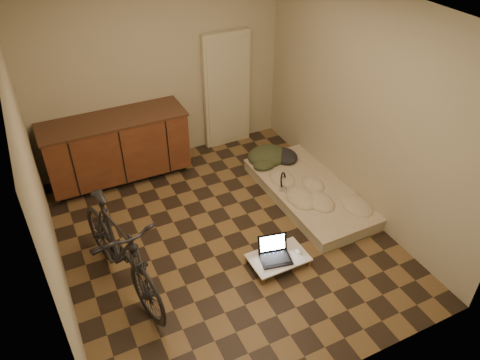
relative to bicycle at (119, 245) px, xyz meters
name	(u,v)px	position (x,y,z in m)	size (l,w,h in m)	color
room_shell	(221,141)	(1.20, 0.23, 0.74)	(3.50, 4.00, 2.60)	brown
cabinets	(117,148)	(0.45, 1.93, -0.10)	(1.84, 0.62, 0.91)	black
appliance_panel	(226,90)	(2.15, 2.17, 0.29)	(0.70, 0.10, 1.70)	beige
bicycle	(119,245)	(0.00, 0.00, 0.00)	(0.51, 1.74, 1.13)	black
futon	(309,192)	(2.50, 0.43, -0.48)	(0.93, 1.91, 0.16)	beige
clothing_pile	(272,152)	(2.40, 1.22, -0.28)	(0.60, 0.50, 0.24)	#303821
headphones	(283,181)	(2.21, 0.59, -0.31)	(0.27, 0.24, 0.18)	black
lap_desk	(278,258)	(1.55, -0.43, -0.47)	(0.63, 0.41, 0.10)	brown
laptop	(275,253)	(1.52, -0.40, -0.41)	(0.38, 0.35, 0.22)	black
mouse	(299,251)	(1.79, -0.46, -0.44)	(0.06, 0.10, 0.04)	white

